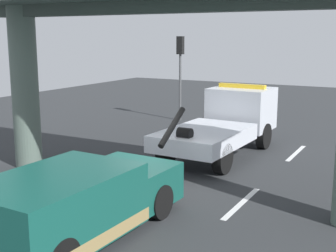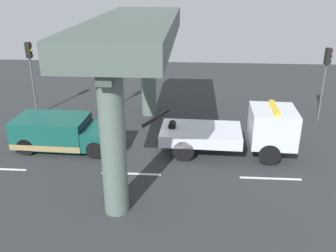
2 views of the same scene
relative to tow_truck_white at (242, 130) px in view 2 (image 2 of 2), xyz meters
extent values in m
cube|color=#2D3033|center=(-4.96, 0.03, -1.25)|extent=(60.00, 40.00, 0.10)
cube|color=silver|center=(-4.96, -2.39, -1.20)|extent=(2.60, 0.16, 0.01)
cube|color=silver|center=(1.04, -2.39, -1.20)|extent=(2.60, 0.16, 0.01)
cube|color=silver|center=(-1.93, 0.07, -0.28)|extent=(3.92, 2.54, 0.55)
cube|color=silver|center=(1.40, -0.05, 0.27)|extent=(2.13, 2.38, 1.65)
cube|color=black|center=(2.01, -0.07, 0.64)|extent=(0.14, 2.21, 0.66)
cube|color=maroon|center=(-1.88, 1.27, -0.36)|extent=(3.65, 0.15, 0.20)
cylinder|color=black|center=(-4.12, 0.15, 0.46)|extent=(1.42, 0.23, 1.07)
cylinder|color=black|center=(-3.31, 0.12, 0.12)|extent=(0.38, 0.46, 0.36)
cube|color=yellow|center=(1.40, -0.05, 1.18)|extent=(0.31, 1.93, 0.16)
cylinder|color=black|center=(1.24, 0.99, -0.70)|extent=(1.01, 0.36, 1.00)
cylinder|color=black|center=(1.16, -1.08, -0.70)|extent=(1.01, 0.36, 1.00)
cylinder|color=black|center=(-2.66, 1.14, -0.70)|extent=(1.01, 0.36, 1.00)
cylinder|color=black|center=(-2.73, -0.94, -0.70)|extent=(1.01, 0.36, 1.00)
cube|color=#145147|center=(-9.27, 0.05, -0.30)|extent=(3.53, 2.32, 1.35)
cube|color=#145147|center=(-6.68, -0.04, -0.50)|extent=(1.80, 2.17, 0.95)
cube|color=black|center=(-7.52, -0.01, 0.00)|extent=(0.13, 1.94, 0.59)
cube|color=#9E8451|center=(-9.27, 0.05, -0.79)|extent=(3.55, 2.34, 0.28)
cylinder|color=black|center=(-6.80, 0.92, -0.78)|extent=(0.85, 0.31, 0.84)
cylinder|color=black|center=(-6.87, -1.00, -0.78)|extent=(0.85, 0.31, 0.84)
cylinder|color=black|center=(-10.19, 1.04, -0.78)|extent=(0.85, 0.31, 0.84)
cylinder|color=black|center=(-10.26, -0.87, -0.78)|extent=(0.85, 0.31, 0.84)
cylinder|color=#596B60|center=(-5.04, 5.15, 1.44)|extent=(0.88, 0.88, 5.28)
cylinder|color=#596B60|center=(-5.04, -5.10, 1.44)|extent=(0.88, 0.88, 5.28)
cube|color=#4B5B52|center=(-5.04, 0.03, 4.58)|extent=(3.60, 12.25, 1.00)
cube|color=#3E4A43|center=(-5.04, 0.03, 3.90)|extent=(0.50, 11.85, 0.36)
cylinder|color=#515456|center=(-11.96, 4.59, 0.56)|extent=(0.12, 0.12, 3.53)
cube|color=black|center=(-11.96, 4.59, 2.77)|extent=(0.28, 0.32, 0.90)
sphere|color=#360605|center=(-11.80, 4.59, 3.07)|extent=(0.18, 0.18, 0.18)
sphere|color=gold|center=(-11.80, 4.59, 2.77)|extent=(0.18, 0.18, 0.18)
sphere|color=black|center=(-11.80, 4.59, 2.47)|extent=(0.18, 0.18, 0.18)
cylinder|color=#515456|center=(-7.96, 4.59, 0.61)|extent=(0.12, 0.12, 3.62)
cube|color=black|center=(-7.96, 4.59, 2.87)|extent=(0.28, 0.32, 0.90)
sphere|color=#360605|center=(-7.80, 4.59, 3.17)|extent=(0.18, 0.18, 0.18)
sphere|color=gold|center=(-7.80, 4.59, 2.87)|extent=(0.18, 0.18, 0.18)
sphere|color=black|center=(-7.80, 4.59, 2.57)|extent=(0.18, 0.18, 0.18)
cylinder|color=#515456|center=(5.04, 4.59, 0.51)|extent=(0.12, 0.12, 3.41)
cube|color=black|center=(5.04, 4.59, 2.66)|extent=(0.28, 0.32, 0.90)
sphere|color=red|center=(5.20, 4.59, 2.96)|extent=(0.18, 0.18, 0.18)
sphere|color=#3A2D06|center=(5.20, 4.59, 2.66)|extent=(0.18, 0.18, 0.18)
sphere|color=black|center=(5.20, 4.59, 2.36)|extent=(0.18, 0.18, 0.18)
camera|label=1|loc=(-15.96, -6.21, 3.14)|focal=49.08mm
camera|label=2|loc=(-2.36, -16.52, 6.86)|focal=39.90mm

